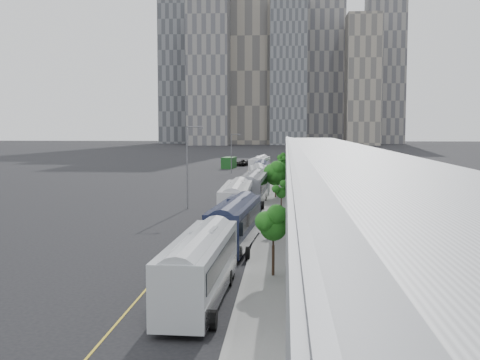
# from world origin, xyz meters

# --- Properties ---
(ground) EXTENTS (800.00, 800.00, 0.00)m
(ground) POSITION_xyz_m (0.00, 0.00, 0.00)
(ground) COLOR black
(ground) RESTS_ON ground
(sidewalk) EXTENTS (10.00, 170.00, 0.12)m
(sidewalk) POSITION_xyz_m (9.00, 55.00, 0.06)
(sidewalk) COLOR gray
(sidewalk) RESTS_ON ground
(lane_line) EXTENTS (0.12, 160.00, 0.02)m
(lane_line) POSITION_xyz_m (-1.50, 55.00, 0.01)
(lane_line) COLOR gold
(lane_line) RESTS_ON ground
(depot) EXTENTS (12.45, 160.40, 7.20)m
(depot) POSITION_xyz_m (12.99, 55.00, 3.51)
(depot) COLOR gray
(depot) RESTS_ON ground
(skyline) EXTENTS (145.00, 64.00, 120.00)m
(skyline) POSITION_xyz_m (-2.90, 324.16, 50.85)
(skyline) COLOR slate
(skyline) RESTS_ON ground
(bus_0) EXTENTS (3.01, 13.04, 3.79)m
(bus_0) POSITION_xyz_m (2.03, 5.32, 1.60)
(bus_0) COLOR #B4B8BF
(bus_0) RESTS_ON ground
(bus_1) EXTENTS (3.56, 13.16, 3.80)m
(bus_1) POSITION_xyz_m (2.69, 20.45, 1.60)
(bus_1) COLOR #171C34
(bus_1) RESTS_ON ground
(bus_2) EXTENTS (3.01, 13.60, 3.96)m
(bus_2) POSITION_xyz_m (1.69, 33.92, 1.67)
(bus_2) COLOR silver
(bus_2) RESTS_ON ground
(bus_3) EXTENTS (3.14, 13.63, 3.96)m
(bus_3) POSITION_xyz_m (2.71, 47.14, 1.67)
(bus_3) COLOR slate
(bus_3) RESTS_ON ground
(bus_4) EXTENTS (3.52, 13.32, 3.85)m
(bus_4) POSITION_xyz_m (2.72, 63.19, 1.63)
(bus_4) COLOR #A3A6AD
(bus_4) RESTS_ON ground
(bus_5) EXTENTS (2.81, 12.62, 3.67)m
(bus_5) POSITION_xyz_m (2.48, 77.79, 1.55)
(bus_5) COLOR #151B31
(bus_5) RESTS_ON ground
(bus_6) EXTENTS (3.73, 13.65, 3.94)m
(bus_6) POSITION_xyz_m (1.64, 90.33, 1.66)
(bus_6) COLOR silver
(bus_6) RESTS_ON ground
(tree_0) EXTENTS (1.76, 1.76, 4.38)m
(tree_0) POSITION_xyz_m (5.92, 11.02, 3.47)
(tree_0) COLOR black
(tree_0) RESTS_ON ground
(tree_1) EXTENTS (1.03, 1.03, 4.09)m
(tree_1) POSITION_xyz_m (6.29, 29.45, 3.41)
(tree_1) COLOR black
(tree_1) RESTS_ON ground
(tree_2) EXTENTS (2.94, 2.94, 5.09)m
(tree_2) POSITION_xyz_m (5.33, 54.27, 3.61)
(tree_2) COLOR black
(tree_2) RESTS_ON ground
(tree_3) EXTENTS (1.18, 1.18, 3.96)m
(tree_3) POSITION_xyz_m (6.21, 79.87, 3.27)
(tree_3) COLOR black
(tree_3) RESTS_ON ground
(tree_4) EXTENTS (1.69, 1.69, 3.80)m
(tree_4) POSITION_xyz_m (5.95, 102.71, 2.93)
(tree_4) COLOR black
(tree_4) RESTS_ON ground
(street_lamp_near) EXTENTS (2.04, 0.22, 9.72)m
(street_lamp_near) POSITION_xyz_m (-4.62, 42.61, 5.56)
(street_lamp_near) COLOR #59595E
(street_lamp_near) RESTS_ON ground
(street_lamp_far) EXTENTS (2.04, 0.22, 8.25)m
(street_lamp_far) POSITION_xyz_m (-4.36, 97.15, 4.80)
(street_lamp_far) COLOR #59595E
(street_lamp_far) RESTS_ON ground
(shipping_container) EXTENTS (3.19, 6.25, 2.62)m
(shipping_container) POSITION_xyz_m (-6.55, 112.94, 1.31)
(shipping_container) COLOR #133E15
(shipping_container) RESTS_ON ground
(suv) EXTENTS (4.44, 6.11, 1.55)m
(suv) POSITION_xyz_m (-3.92, 121.94, 0.77)
(suv) COLOR black
(suv) RESTS_ON ground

